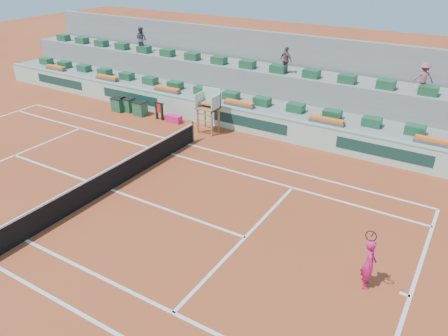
% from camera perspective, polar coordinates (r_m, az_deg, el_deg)
% --- Properties ---
extents(ground, '(90.00, 90.00, 0.00)m').
position_cam_1_polar(ground, '(18.83, -14.52, -2.77)').
color(ground, '#8F381B').
rests_on(ground, ground).
extents(seating_tier_lower, '(36.00, 4.00, 1.20)m').
position_cam_1_polar(seating_tier_lower, '(26.34, 1.93, 8.25)').
color(seating_tier_lower, gray).
rests_on(seating_tier_lower, ground).
extents(seating_tier_upper, '(36.00, 2.40, 2.60)m').
position_cam_1_polar(seating_tier_upper, '(27.47, 3.64, 10.54)').
color(seating_tier_upper, gray).
rests_on(seating_tier_upper, ground).
extents(stadium_back_wall, '(36.00, 0.40, 4.40)m').
position_cam_1_polar(stadium_back_wall, '(28.61, 5.25, 13.02)').
color(stadium_back_wall, gray).
rests_on(stadium_back_wall, ground).
extents(player_bag, '(0.93, 0.42, 0.42)m').
position_cam_1_polar(player_bag, '(25.39, -6.57, 6.40)').
color(player_bag, '#D31B6A').
rests_on(player_bag, ground).
extents(spectator_left, '(0.82, 0.65, 1.65)m').
position_cam_1_polar(spectator_left, '(31.28, -10.76, 16.19)').
color(spectator_left, '#4B4A57').
rests_on(spectator_left, seating_tier_upper).
extents(spectator_mid, '(0.94, 0.66, 1.48)m').
position_cam_1_polar(spectator_mid, '(25.53, 8.10, 13.79)').
color(spectator_mid, '#704A55').
rests_on(spectator_mid, seating_tier_upper).
extents(spectator_right, '(1.08, 0.84, 1.48)m').
position_cam_1_polar(spectator_right, '(23.84, 24.63, 10.69)').
color(spectator_right, '#A1505B').
rests_on(spectator_right, seating_tier_upper).
extents(court_lines, '(23.89, 11.09, 0.01)m').
position_cam_1_polar(court_lines, '(18.83, -14.52, -2.75)').
color(court_lines, silver).
rests_on(court_lines, ground).
extents(tennis_net, '(0.10, 11.97, 1.10)m').
position_cam_1_polar(tennis_net, '(18.58, -14.71, -1.36)').
color(tennis_net, black).
rests_on(tennis_net, ground).
extents(advertising_hoarding, '(36.00, 0.34, 1.26)m').
position_cam_1_polar(advertising_hoarding, '(24.54, -0.60, 6.91)').
color(advertising_hoarding, '#AAD6BB').
rests_on(advertising_hoarding, ground).
extents(umpire_chair, '(1.10, 0.90, 2.40)m').
position_cam_1_polar(umpire_chair, '(23.45, -1.97, 8.28)').
color(umpire_chair, '#985F39').
rests_on(umpire_chair, ground).
extents(seat_row_lower, '(32.90, 0.60, 0.44)m').
position_cam_1_polar(seat_row_lower, '(25.35, 0.93, 9.45)').
color(seat_row_lower, '#1B5230').
rests_on(seat_row_lower, seating_tier_lower).
extents(seat_row_upper, '(32.90, 0.60, 0.44)m').
position_cam_1_polar(seat_row_upper, '(26.56, 3.10, 13.38)').
color(seat_row_upper, '#1B5230').
rests_on(seat_row_upper, seating_tier_upper).
extents(flower_planters, '(26.80, 0.36, 0.28)m').
position_cam_1_polar(flower_planters, '(25.50, -2.94, 9.32)').
color(flower_planters, '#505050').
rests_on(flower_planters, seating_tier_lower).
extents(drink_cooler_a, '(0.74, 0.64, 0.84)m').
position_cam_1_polar(drink_cooler_a, '(26.73, -10.91, 7.65)').
color(drink_cooler_a, '#1B5234').
rests_on(drink_cooler_a, ground).
extents(drink_cooler_b, '(0.73, 0.63, 0.84)m').
position_cam_1_polar(drink_cooler_b, '(27.54, -12.43, 8.08)').
color(drink_cooler_b, '#1B5234').
rests_on(drink_cooler_b, ground).
extents(drink_cooler_c, '(0.76, 0.66, 0.84)m').
position_cam_1_polar(drink_cooler_c, '(27.71, -13.61, 8.07)').
color(drink_cooler_c, '#1B5234').
rests_on(drink_cooler_c, ground).
extents(towel_rack, '(0.67, 0.11, 1.03)m').
position_cam_1_polar(towel_rack, '(25.78, -8.47, 7.55)').
color(towel_rack, black).
rests_on(towel_rack, ground).
extents(tennis_player, '(0.57, 0.91, 2.28)m').
position_cam_1_polar(tennis_player, '(13.70, 18.41, -11.71)').
color(tennis_player, '#D31B6A').
rests_on(tennis_player, ground).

